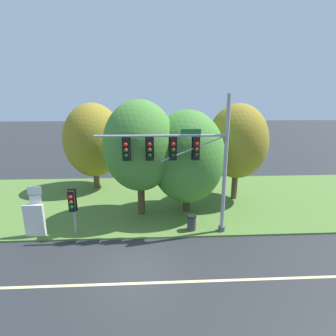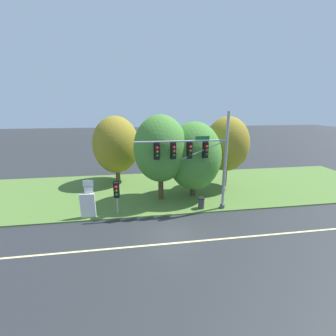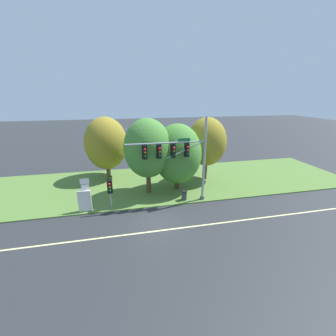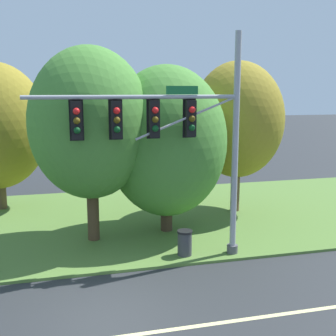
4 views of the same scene
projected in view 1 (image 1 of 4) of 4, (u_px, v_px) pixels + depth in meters
ground_plane at (137, 266)px, 12.52m from camera, size 160.00×160.00×0.00m
lane_stripe at (135, 283)px, 11.36m from camera, size 36.00×0.16×0.01m
grass_verge at (144, 200)px, 20.46m from camera, size 48.00×11.50×0.10m
traffic_signal_mast at (184, 156)px, 14.35m from camera, size 7.34×0.49×7.93m
pedestrian_signal_near_kerb at (72, 203)px, 14.78m from camera, size 0.46×0.55×2.75m
route_sign_post at (36, 202)px, 14.78m from camera, size 0.76×0.08×2.98m
tree_nearest_road at (94, 140)px, 22.20m from camera, size 4.98×4.98×7.30m
tree_left_of_mast at (140, 146)px, 16.80m from camera, size 4.69×4.69×7.62m
tree_behind_signpost at (187, 157)px, 17.54m from camera, size 5.01×5.01×6.98m
tree_mid_verge at (237, 142)px, 19.57m from camera, size 4.47×4.47×7.32m
info_kiosk at (35, 220)px, 14.89m from camera, size 1.10×0.24×1.90m
trash_bin at (192, 222)px, 15.67m from camera, size 0.56×0.56×0.93m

